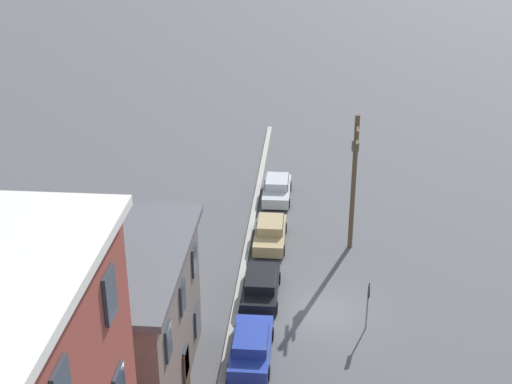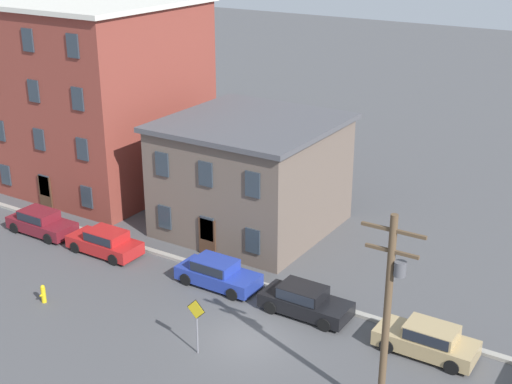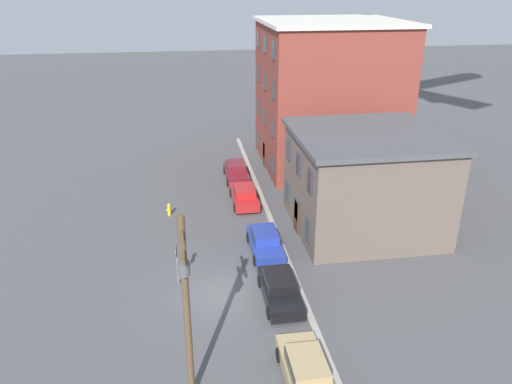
% 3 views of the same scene
% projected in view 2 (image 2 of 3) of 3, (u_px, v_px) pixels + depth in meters
% --- Properties ---
extents(ground_plane, '(200.00, 200.00, 0.00)m').
position_uv_depth(ground_plane, '(249.00, 339.00, 32.32)').
color(ground_plane, '#4C4C4F').
extents(kerb_strip, '(56.00, 0.36, 0.16)m').
position_uv_depth(kerb_strip, '(297.00, 295.00, 35.83)').
color(kerb_strip, '#9E998E').
rests_on(kerb_strip, ground_plane).
extents(apartment_corner, '(11.80, 11.89, 12.78)m').
position_uv_depth(apartment_corner, '(101.00, 95.00, 48.93)').
color(apartment_corner, brown).
rests_on(apartment_corner, ground_plane).
extents(apartment_midblock, '(9.57, 9.67, 6.78)m').
position_uv_depth(apartment_midblock, '(252.00, 175.00, 42.68)').
color(apartment_midblock, '#66564C').
rests_on(apartment_midblock, ground_plane).
extents(car_maroon, '(4.40, 1.92, 1.43)m').
position_uv_depth(car_maroon, '(41.00, 221.00, 42.77)').
color(car_maroon, maroon).
rests_on(car_maroon, ground_plane).
extents(car_red, '(4.40, 1.92, 1.43)m').
position_uv_depth(car_red, '(105.00, 241.00, 40.18)').
color(car_red, '#B21E1E').
rests_on(car_red, ground_plane).
extents(car_blue, '(4.40, 1.92, 1.43)m').
position_uv_depth(car_blue, '(217.00, 272.00, 36.72)').
color(car_blue, '#233899').
rests_on(car_blue, ground_plane).
extents(car_black, '(4.40, 1.92, 1.43)m').
position_uv_depth(car_black, '(305.00, 300.00, 34.09)').
color(car_black, black).
rests_on(car_black, ground_plane).
extents(car_tan, '(4.40, 1.92, 1.43)m').
position_uv_depth(car_tan, '(428.00, 339.00, 30.96)').
color(car_tan, tan).
rests_on(car_tan, ground_plane).
extents(caution_sign, '(0.96, 0.08, 2.68)m').
position_uv_depth(caution_sign, '(196.00, 318.00, 30.62)').
color(caution_sign, slate).
rests_on(caution_sign, ground_plane).
extents(utility_pole, '(2.40, 0.44, 8.35)m').
position_uv_depth(utility_pole, '(389.00, 307.00, 25.77)').
color(utility_pole, brown).
rests_on(utility_pole, ground_plane).
extents(fire_hydrant, '(0.24, 0.34, 0.96)m').
position_uv_depth(fire_hydrant, '(43.00, 294.00, 35.18)').
color(fire_hydrant, yellow).
rests_on(fire_hydrant, ground_plane).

